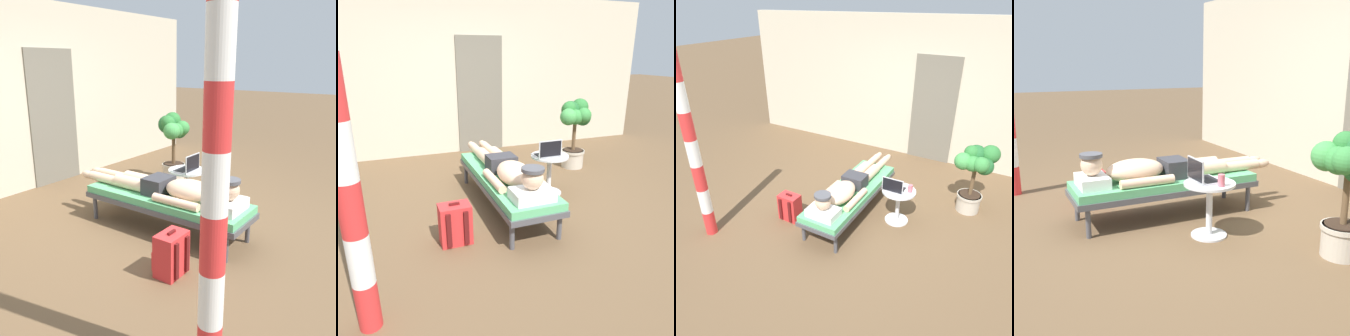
# 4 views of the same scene
# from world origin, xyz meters

# --- Properties ---
(ground_plane) EXTENTS (40.00, 40.00, 0.00)m
(ground_plane) POSITION_xyz_m (0.00, 0.00, 0.00)
(ground_plane) COLOR brown
(house_wall_back) EXTENTS (7.60, 0.20, 2.70)m
(house_wall_back) POSITION_xyz_m (-0.05, 2.60, 1.35)
(house_wall_back) COLOR beige
(house_wall_back) RESTS_ON ground
(house_door_panel) EXTENTS (0.84, 0.03, 2.04)m
(house_door_panel) POSITION_xyz_m (0.39, 2.49, 1.02)
(house_door_panel) COLOR #6D6759
(house_door_panel) RESTS_ON ground
(lounge_chair) EXTENTS (0.60, 1.96, 0.42)m
(lounge_chair) POSITION_xyz_m (-0.05, 0.03, 0.35)
(lounge_chair) COLOR #4C4C51
(lounge_chair) RESTS_ON ground
(person_reclining) EXTENTS (0.53, 2.17, 0.33)m
(person_reclining) POSITION_xyz_m (-0.05, -0.06, 0.52)
(person_reclining) COLOR white
(person_reclining) RESTS_ON lounge_chair
(side_table) EXTENTS (0.48, 0.48, 0.52)m
(side_table) POSITION_xyz_m (0.63, 0.19, 0.36)
(side_table) COLOR silver
(side_table) RESTS_ON ground
(laptop) EXTENTS (0.31, 0.24, 0.23)m
(laptop) POSITION_xyz_m (0.57, 0.14, 0.58)
(laptop) COLOR silver
(laptop) RESTS_ON side_table
(drink_glass) EXTENTS (0.06, 0.06, 0.11)m
(drink_glass) POSITION_xyz_m (0.78, 0.23, 0.58)
(drink_glass) COLOR #D86672
(drink_glass) RESTS_ON side_table
(backpack) EXTENTS (0.30, 0.26, 0.42)m
(backpack) POSITION_xyz_m (-0.77, -0.54, 0.20)
(backpack) COLOR red
(backpack) RESTS_ON ground
(potted_plant) EXTENTS (0.59, 0.49, 1.08)m
(potted_plant) POSITION_xyz_m (1.49, 1.01, 0.69)
(potted_plant) COLOR #BFB29E
(potted_plant) RESTS_ON ground
(porch_post) EXTENTS (0.15, 0.15, 2.47)m
(porch_post) POSITION_xyz_m (-1.53, -1.36, 1.23)
(porch_post) COLOR red
(porch_post) RESTS_ON ground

